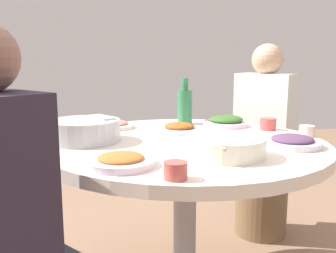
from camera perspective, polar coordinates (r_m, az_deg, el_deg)
The scene contains 14 objects.
round_dining_table at distance 1.65m, azimuth 2.63°, elevation -4.94°, with size 1.22×1.22×0.77m.
rice_bowl at distance 1.65m, azimuth -12.60°, elevation -0.54°, with size 0.31×0.31×0.10m.
soup_bowl at distance 1.38m, azimuth 8.66°, elevation -3.09°, with size 0.29×0.31×0.07m.
dish_shrimp at distance 1.96m, azimuth -8.34°, elevation 0.26°, with size 0.21×0.21×0.04m.
dish_greens at distance 2.02m, azimuth 8.79°, elevation 0.78°, with size 0.24×0.24×0.06m.
dish_tofu_braise at distance 1.25m, azimuth -7.18°, elevation -5.18°, with size 0.23×0.23×0.04m.
dish_stirfry at distance 1.84m, azimuth 1.74°, elevation -0.21°, with size 0.22×0.22×0.04m.
dish_eggplant at distance 1.60m, azimuth 18.38°, elevation -2.18°, with size 0.23×0.23×0.05m.
green_bottle at distance 2.06m, azimuth 2.58°, elevation 3.21°, with size 0.08×0.08×0.25m.
tea_cup_near at distance 1.83m, azimuth 20.34°, elevation -0.66°, with size 0.07×0.07×0.05m, color beige.
tea_cup_far at distance 1.94m, azimuth 14.94°, elevation 0.37°, with size 0.08×0.08×0.06m, color #C74E4A.
tea_cup_side at distance 1.10m, azimuth 1.16°, elevation -6.70°, with size 0.07×0.07×0.05m, color #C5534A.
stool_for_diner_left at distance 2.55m, azimuth 13.98°, elevation -10.68°, with size 0.33×0.33×0.46m, color brown.
diner_left at distance 2.41m, azimuth 14.52°, elevation 1.57°, with size 0.47×0.47×0.76m.
Camera 1 is at (-0.35, -1.56, 1.12)m, focal length 40.11 mm.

